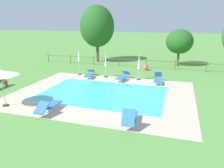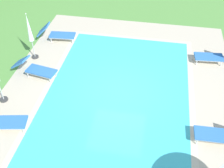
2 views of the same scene
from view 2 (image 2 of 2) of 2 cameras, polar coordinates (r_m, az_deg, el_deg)
name	(u,v)px [view 2 (image 2 of 2)]	position (r m, az deg, el deg)	size (l,w,h in m)	color
ground_plane	(118,93)	(11.46, 1.23, -1.78)	(160.00, 160.00, 0.00)	#599342
pool_deck_paving	(118,93)	(11.46, 1.23, -1.77)	(12.45, 9.60, 0.01)	beige
swimming_pool_water	(118,93)	(11.46, 1.23, -1.76)	(8.61, 5.75, 0.01)	#42CCD6
pool_coping_rim	(118,92)	(11.45, 1.23, -1.75)	(9.09, 6.23, 0.01)	beige
sun_lounger_north_near_steps	(57,34)	(14.82, -11.27, 10.12)	(0.79, 1.98, 0.92)	#3370BC
sun_lounger_north_mid	(223,135)	(10.19, 21.91, -9.65)	(0.66, 2.06, 0.77)	#3370BC
sun_lounger_north_end	(215,56)	(13.71, 20.43, 5.51)	(0.76, 1.87, 1.01)	#3370BC
sun_lounger_south_near_corner	(35,69)	(12.56, -15.52, 3.09)	(0.94, 2.08, 0.82)	#3370BC
patio_umbrella_closed_row_west	(30,31)	(13.17, -16.60, 10.39)	(0.32, 0.32, 2.31)	#383838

